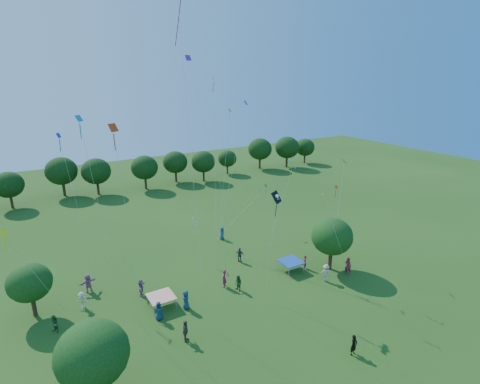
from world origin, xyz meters
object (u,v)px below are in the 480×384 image
tent_red_stripe (161,297)px  tent_blue (291,262)px  near_tree_west (92,354)px  near_tree_east (332,236)px  man_in_black (354,345)px  red_high_kite (184,70)px  near_tree_north (29,283)px  pirate_kite (277,199)px

tent_red_stripe → tent_blue: size_ratio=1.00×
near_tree_west → near_tree_east: 25.03m
near_tree_east → man_in_black: bearing=-126.2°
man_in_black → red_high_kite: red_high_kite is taller
near_tree_west → red_high_kite: (8.53, 4.22, 16.46)m
near_tree_north → near_tree_east: bearing=-14.4°
near_tree_west → near_tree_north: (-2.87, 11.95, -0.39)m
pirate_kite → man_in_black: bearing=-86.8°
near_tree_north → pirate_kite: (19.34, -8.06, 6.36)m
near_tree_east → pirate_kite: pirate_kite is taller
near_tree_north → pirate_kite: pirate_kite is taller
near_tree_north → near_tree_east: (27.41, -7.02, 0.54)m
near_tree_east → red_high_kite: size_ratio=0.24×
tent_red_stripe → near_tree_west: bearing=-132.2°
tent_blue → pirate_kite: 9.97m
near_tree_east → pirate_kite: (-8.07, -1.03, 5.82)m
near_tree_west → red_high_kite: 19.01m
man_in_black → tent_red_stripe: bearing=119.1°
tent_blue → pirate_kite: bearing=-145.8°
near_tree_west → man_in_black: (16.99, -5.39, -2.77)m
near_tree_west → red_high_kite: bearing=26.3°
near_tree_north → red_high_kite: (11.40, -7.74, 16.85)m
near_tree_east → man_in_black: (-7.55, -10.32, -2.92)m
near_tree_east → tent_blue: size_ratio=2.58×
tent_red_stripe → near_tree_north: bearing=155.8°
near_tree_west → tent_red_stripe: size_ratio=2.55×
near_tree_west → man_in_black: bearing=-17.6°
near_tree_north → man_in_black: near_tree_north is taller
near_tree_north → tent_blue: near_tree_north is taller
near_tree_north → tent_blue: size_ratio=2.20×
tent_red_stripe → tent_blue: bearing=-3.2°
near_tree_east → man_in_black: 13.12m
near_tree_east → red_high_kite: bearing=-177.5°
tent_blue → tent_red_stripe: bearing=176.8°
near_tree_north → man_in_black: size_ratio=2.91×
red_high_kite → pirate_kite: bearing=-2.3°
man_in_black → red_high_kite: 23.10m
near_tree_west → red_high_kite: size_ratio=0.23×
near_tree_west → pirate_kite: (16.47, 3.89, 5.97)m
near_tree_east → tent_blue: near_tree_east is taller
man_in_black → near_tree_west: bearing=153.5°
near_tree_west → pirate_kite: 17.94m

